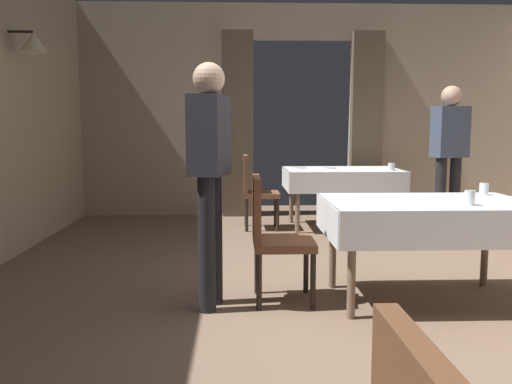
{
  "coord_description": "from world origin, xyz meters",
  "views": [
    {
      "loc": [
        -0.94,
        -3.61,
        1.29
      ],
      "look_at": [
        -0.79,
        0.39,
        0.8
      ],
      "focal_mm": 37.7,
      "sensor_mm": 36.0,
      "label": 1
    }
  ],
  "objects_px": {
    "chair_mid_left": "(273,233)",
    "plate_far_b": "(328,168)",
    "glass_mid_a": "(470,198)",
    "person_waiter_by_doorway": "(210,164)",
    "glass_far_a": "(391,167)",
    "dining_table_far": "(342,176)",
    "dining_table_mid": "(426,213)",
    "glass_mid_b": "(484,189)",
    "plate_far_c": "(297,168)",
    "chair_far_left": "(255,188)",
    "person_diner_standing_aside": "(449,150)"
  },
  "relations": [
    {
      "from": "chair_far_left",
      "to": "plate_far_c",
      "type": "distance_m",
      "value": 0.64
    },
    {
      "from": "glass_far_a",
      "to": "person_waiter_by_doorway",
      "type": "relative_size",
      "value": 0.05
    },
    {
      "from": "glass_mid_a",
      "to": "glass_mid_b",
      "type": "bearing_deg",
      "value": 56.95
    },
    {
      "from": "person_diner_standing_aside",
      "to": "dining_table_far",
      "type": "bearing_deg",
      "value": 136.18
    },
    {
      "from": "dining_table_far",
      "to": "dining_table_mid",
      "type": "bearing_deg",
      "value": -89.11
    },
    {
      "from": "dining_table_far",
      "to": "person_waiter_by_doorway",
      "type": "relative_size",
      "value": 0.84
    },
    {
      "from": "plate_far_b",
      "to": "dining_table_mid",
      "type": "bearing_deg",
      "value": -85.95
    },
    {
      "from": "chair_mid_left",
      "to": "glass_mid_a",
      "type": "xyz_separation_m",
      "value": [
        1.33,
        -0.27,
        0.29
      ]
    },
    {
      "from": "dining_table_far",
      "to": "plate_far_b",
      "type": "xyz_separation_m",
      "value": [
        -0.17,
        0.09,
        0.1
      ]
    },
    {
      "from": "dining_table_mid",
      "to": "plate_far_b",
      "type": "height_order",
      "value": "plate_far_b"
    },
    {
      "from": "dining_table_mid",
      "to": "plate_far_b",
      "type": "distance_m",
      "value": 3.02
    },
    {
      "from": "chair_far_left",
      "to": "glass_mid_b",
      "type": "bearing_deg",
      "value": -56.33
    },
    {
      "from": "dining_table_far",
      "to": "plate_far_c",
      "type": "height_order",
      "value": "plate_far_c"
    },
    {
      "from": "dining_table_mid",
      "to": "dining_table_far",
      "type": "relative_size",
      "value": 1.02
    },
    {
      "from": "person_waiter_by_doorway",
      "to": "dining_table_mid",
      "type": "bearing_deg",
      "value": 3.14
    },
    {
      "from": "dining_table_mid",
      "to": "dining_table_far",
      "type": "bearing_deg",
      "value": 90.89
    },
    {
      "from": "glass_mid_b",
      "to": "plate_far_c",
      "type": "bearing_deg",
      "value": 112.62
    },
    {
      "from": "chair_mid_left",
      "to": "plate_far_b",
      "type": "xyz_separation_m",
      "value": [
        0.91,
        2.98,
        0.24
      ]
    },
    {
      "from": "glass_mid_a",
      "to": "person_waiter_by_doorway",
      "type": "bearing_deg",
      "value": 175.2
    },
    {
      "from": "dining_table_far",
      "to": "glass_far_a",
      "type": "height_order",
      "value": "glass_far_a"
    },
    {
      "from": "glass_mid_a",
      "to": "plate_far_c",
      "type": "bearing_deg",
      "value": 103.77
    },
    {
      "from": "plate_far_c",
      "to": "person_diner_standing_aside",
      "type": "xyz_separation_m",
      "value": [
        1.54,
        -1.1,
        0.27
      ]
    },
    {
      "from": "plate_far_c",
      "to": "person_diner_standing_aside",
      "type": "distance_m",
      "value": 1.91
    },
    {
      "from": "glass_mid_b",
      "to": "dining_table_far",
      "type": "bearing_deg",
      "value": 102.96
    },
    {
      "from": "dining_table_mid",
      "to": "glass_mid_a",
      "type": "distance_m",
      "value": 0.35
    },
    {
      "from": "dining_table_far",
      "to": "chair_far_left",
      "type": "height_order",
      "value": "chair_far_left"
    },
    {
      "from": "glass_mid_a",
      "to": "person_diner_standing_aside",
      "type": "distance_m",
      "value": 2.33
    },
    {
      "from": "dining_table_far",
      "to": "glass_far_a",
      "type": "bearing_deg",
      "value": -24.3
    },
    {
      "from": "glass_far_a",
      "to": "plate_far_c",
      "type": "height_order",
      "value": "glass_far_a"
    },
    {
      "from": "person_diner_standing_aside",
      "to": "dining_table_mid",
      "type": "bearing_deg",
      "value": -115.51
    },
    {
      "from": "dining_table_mid",
      "to": "glass_far_a",
      "type": "relative_size",
      "value": 16.22
    },
    {
      "from": "dining_table_far",
      "to": "glass_mid_a",
      "type": "bearing_deg",
      "value": -85.34
    },
    {
      "from": "chair_mid_left",
      "to": "plate_far_b",
      "type": "relative_size",
      "value": 4.14
    },
    {
      "from": "dining_table_far",
      "to": "person_diner_standing_aside",
      "type": "bearing_deg",
      "value": -43.82
    },
    {
      "from": "glass_mid_a",
      "to": "glass_far_a",
      "type": "height_order",
      "value": "glass_mid_a"
    },
    {
      "from": "chair_far_left",
      "to": "dining_table_mid",
      "type": "bearing_deg",
      "value": -68.07
    },
    {
      "from": "plate_far_c",
      "to": "person_waiter_by_doorway",
      "type": "distance_m",
      "value": 3.31
    },
    {
      "from": "chair_mid_left",
      "to": "person_waiter_by_doorway",
      "type": "distance_m",
      "value": 0.69
    },
    {
      "from": "dining_table_mid",
      "to": "chair_mid_left",
      "type": "bearing_deg",
      "value": 178.47
    },
    {
      "from": "dining_table_far",
      "to": "glass_mid_b",
      "type": "relative_size",
      "value": 15.25
    },
    {
      "from": "dining_table_mid",
      "to": "glass_far_a",
      "type": "height_order",
      "value": "glass_far_a"
    },
    {
      "from": "chair_far_left",
      "to": "plate_far_c",
      "type": "bearing_deg",
      "value": 20.63
    },
    {
      "from": "person_waiter_by_doorway",
      "to": "chair_far_left",
      "type": "bearing_deg",
      "value": 81.98
    },
    {
      "from": "glass_mid_b",
      "to": "person_waiter_by_doorway",
      "type": "xyz_separation_m",
      "value": [
        -2.13,
        -0.38,
        0.23
      ]
    },
    {
      "from": "plate_far_b",
      "to": "person_diner_standing_aside",
      "type": "relative_size",
      "value": 0.13
    },
    {
      "from": "glass_far_a",
      "to": "person_waiter_by_doorway",
      "type": "xyz_separation_m",
      "value": [
        -2.08,
        -2.75,
        0.23
      ]
    },
    {
      "from": "glass_mid_a",
      "to": "glass_far_a",
      "type": "relative_size",
      "value": 1.13
    },
    {
      "from": "dining_table_mid",
      "to": "glass_mid_b",
      "type": "bearing_deg",
      "value": 27.97
    },
    {
      "from": "chair_far_left",
      "to": "glass_mid_a",
      "type": "bearing_deg",
      "value": -66.24
    },
    {
      "from": "chair_mid_left",
      "to": "person_waiter_by_doorway",
      "type": "xyz_separation_m",
      "value": [
        -0.45,
        -0.12,
        0.51
      ]
    }
  ]
}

